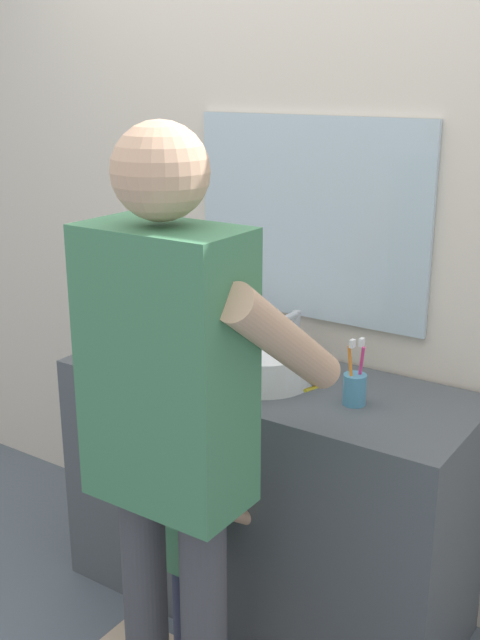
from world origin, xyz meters
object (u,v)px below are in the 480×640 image
Objects in this scene: toothbrush_cup at (355,387)px; child_toddler at (193,537)px; soap_bottle at (187,341)px; adult_parent at (172,407)px.

toothbrush_cup reaches higher than child_toddler.
toothbrush_cup is 0.26× the size of child_toddler.
adult_parent is at bearing -54.74° from soap_bottle.
soap_bottle is 0.10× the size of adult_parent.
adult_parent reaches higher than soap_bottle.
adult_parent is (0.14, -0.25, 0.55)m from child_toddler.
soap_bottle reaches higher than child_toddler.
soap_bottle is 0.21× the size of child_toddler.
child_toddler is 0.46× the size of adult_parent.
toothbrush_cup is 0.66m from child_toddler.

